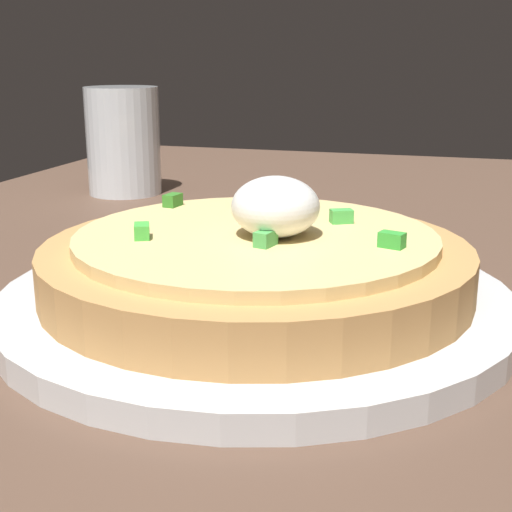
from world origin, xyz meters
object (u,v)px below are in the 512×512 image
(pizza, at_px, (257,261))
(fork, at_px, (186,211))
(plate, at_px, (256,301))
(cup_near, at_px, (124,147))

(pizza, distance_m, fork, 0.27)
(plate, distance_m, cup_near, 0.39)
(plate, distance_m, fork, 0.27)
(pizza, distance_m, cup_near, 0.39)
(plate, relative_size, cup_near, 2.65)
(plate, xyz_separation_m, pizza, (-0.00, -0.00, 0.02))
(cup_near, distance_m, fork, 0.13)
(pizza, relative_size, cup_near, 2.20)
(cup_near, xyz_separation_m, fork, (-0.08, -0.10, -0.05))
(fork, bearing_deg, plate, 168.07)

